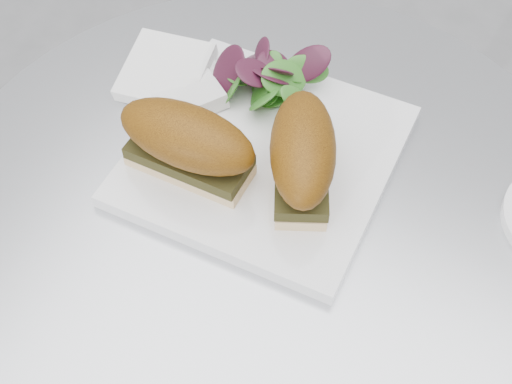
{
  "coord_description": "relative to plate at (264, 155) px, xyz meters",
  "views": [
    {
      "loc": [
        0.18,
        -0.37,
        1.32
      ],
      "look_at": [
        -0.01,
        -0.01,
        0.77
      ],
      "focal_mm": 50.0,
      "sensor_mm": 36.0,
      "label": 1
    }
  ],
  "objects": [
    {
      "name": "sandwich_left",
      "position": [
        -0.06,
        -0.06,
        0.05
      ],
      "size": [
        0.15,
        0.07,
        0.08
      ],
      "rotation": [
        0.0,
        0.0,
        0.01
      ],
      "color": "beige",
      "rests_on": "plate"
    },
    {
      "name": "plate",
      "position": [
        0.0,
        0.0,
        0.0
      ],
      "size": [
        0.27,
        0.27,
        0.02
      ],
      "primitive_type": "cube",
      "rotation": [
        0.0,
        0.0,
        0.03
      ],
      "color": "white",
      "rests_on": "table"
    },
    {
      "name": "sandwich_right",
      "position": [
        0.05,
        -0.02,
        0.05
      ],
      "size": [
        0.12,
        0.16,
        0.08
      ],
      "rotation": [
        0.0,
        0.0,
        -1.13
      ],
      "color": "beige",
      "rests_on": "plate"
    },
    {
      "name": "napkin",
      "position": [
        -0.13,
        0.04,
        0.0
      ],
      "size": [
        0.14,
        0.14,
        0.02
      ],
      "primitive_type": null,
      "rotation": [
        0.0,
        0.0,
        -0.17
      ],
      "color": "white",
      "rests_on": "table"
    },
    {
      "name": "table",
      "position": [
        0.03,
        -0.06,
        -0.25
      ],
      "size": [
        0.7,
        0.7,
        0.73
      ],
      "color": "silver",
      "rests_on": "ground"
    },
    {
      "name": "salad",
      "position": [
        -0.03,
        0.08,
        0.03
      ],
      "size": [
        0.11,
        0.11,
        0.05
      ],
      "primitive_type": null,
      "color": "#3E852B",
      "rests_on": "plate"
    }
  ]
}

